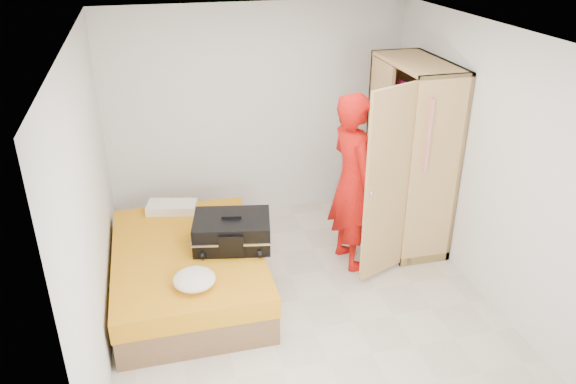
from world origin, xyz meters
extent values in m
plane|color=beige|center=(0.00, 0.00, 0.00)|extent=(4.00, 4.00, 0.00)
plane|color=white|center=(0.00, 0.00, 2.60)|extent=(4.00, 4.00, 0.00)
cube|color=white|center=(0.00, 2.00, 1.30)|extent=(3.60, 0.02, 2.60)
cube|color=white|center=(0.00, -2.00, 1.30)|extent=(3.60, 0.02, 2.60)
cube|color=white|center=(-1.80, 0.00, 1.30)|extent=(0.02, 4.00, 2.60)
cube|color=white|center=(1.80, 0.00, 1.30)|extent=(0.02, 4.00, 2.60)
cube|color=brown|center=(-1.05, 0.42, 0.15)|extent=(1.40, 2.00, 0.30)
cube|color=orange|center=(-1.05, 0.42, 0.40)|extent=(1.42, 2.02, 0.20)
cube|color=#E5B470|center=(1.77, 0.90, 1.05)|extent=(0.04, 1.20, 2.10)
cube|color=#E5B470|center=(1.50, 0.32, 1.05)|extent=(0.58, 0.04, 2.10)
cube|color=#E5B470|center=(1.50, 1.48, 1.05)|extent=(0.58, 0.04, 2.10)
cube|color=#E5B470|center=(1.50, 0.90, 2.08)|extent=(0.58, 1.20, 0.04)
cube|color=#AD8C4A|center=(1.50, 0.90, 0.05)|extent=(0.58, 1.20, 0.10)
cube|color=#E5B470|center=(1.23, 1.20, 1.05)|extent=(0.04, 0.59, 2.00)
cube|color=#E5B470|center=(0.94, 0.23, 1.05)|extent=(0.56, 0.27, 2.00)
cylinder|color=#B2B2B7|center=(1.50, 0.90, 1.92)|extent=(0.02, 1.10, 0.02)
imported|color=red|center=(0.71, 0.58, 0.95)|extent=(0.55, 0.75, 1.91)
cube|color=black|center=(-0.59, 0.41, 0.65)|extent=(0.83, 0.66, 0.30)
cube|color=black|center=(-0.59, 0.41, 0.81)|extent=(0.20, 0.09, 0.03)
ellipsoid|color=white|center=(-1.03, -0.22, 0.57)|extent=(0.38, 0.38, 0.14)
cube|color=white|center=(-1.13, 1.27, 0.55)|extent=(0.58, 0.39, 0.10)
camera|label=1|loc=(-1.24, -4.37, 3.41)|focal=35.00mm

